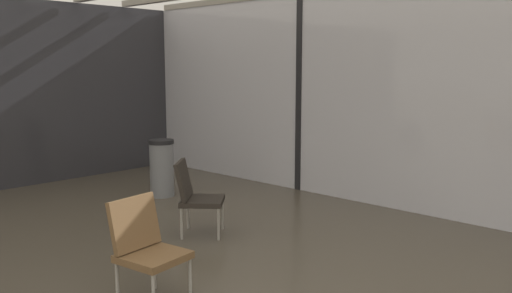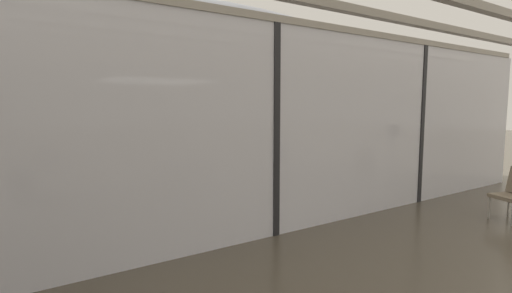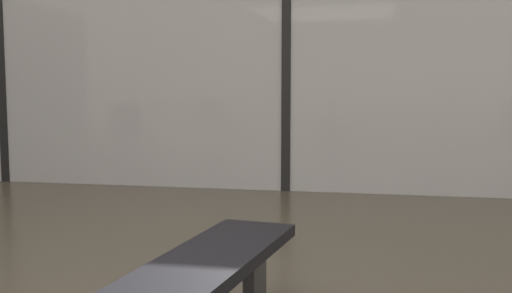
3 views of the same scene
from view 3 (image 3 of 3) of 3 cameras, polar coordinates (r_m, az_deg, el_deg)
The scene contains 5 objects.
glass_curtain_wall at distance 7.00m, azimuth 2.84°, elevation 8.24°, with size 14.00×0.08×3.02m, color silver.
window_mullion_0 at distance 8.27m, azimuth -22.16°, elevation 7.47°, with size 0.10×0.12×3.02m, color black.
window_mullion_1 at distance 7.00m, azimuth 2.84°, elevation 8.24°, with size 0.10×0.12×3.02m, color black.
parked_airplane at distance 11.81m, azimuth 13.12°, elevation 10.97°, with size 14.42×4.58×4.58m.
waiting_bench at distance 2.79m, azimuth -4.73°, elevation -12.28°, with size 0.61×1.69×0.47m.
Camera 3 is at (1.01, -1.73, 1.24)m, focal length 43.70 mm.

